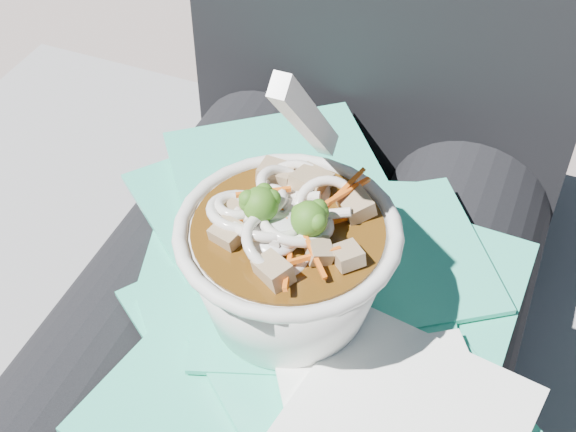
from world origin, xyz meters
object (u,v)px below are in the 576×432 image
at_px(lap, 270,369).
at_px(udon_bowl, 288,257).
at_px(stone_ledge, 325,425).
at_px(person_body, 314,267).
at_px(plastic_bag, 304,284).

relative_size(lap, udon_bowl, 2.60).
bearing_deg(stone_ledge, person_body, -90.00).
xyz_separation_m(person_body, udon_bowl, (0.02, -0.10, 0.12)).
bearing_deg(udon_bowl, plastic_bag, 90.51).
bearing_deg(plastic_bag, person_body, 103.99).
relative_size(lap, person_body, 0.47).
bearing_deg(lap, stone_ledge, 90.00).
distance_m(person_body, plastic_bag, 0.10).
xyz_separation_m(stone_ledge, plastic_bag, (0.02, -0.13, 0.39)).
distance_m(stone_ledge, plastic_bag, 0.42).
bearing_deg(person_body, plastic_bag, -76.01).
bearing_deg(lap, plastic_bag, 51.06).
height_order(stone_ledge, lap, lap).
height_order(person_body, udon_bowl, person_body).
xyz_separation_m(lap, udon_bowl, (0.02, -0.01, 0.14)).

